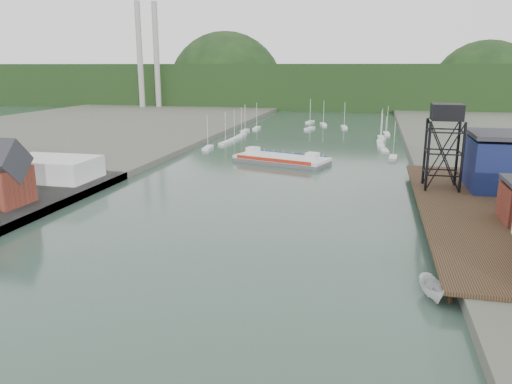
% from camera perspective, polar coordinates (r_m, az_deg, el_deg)
% --- Properties ---
extents(ground, '(600.00, 600.00, 0.00)m').
position_cam_1_polar(ground, '(52.76, -13.42, -14.47)').
color(ground, '#2A4138').
rests_on(ground, ground).
extents(east_pier, '(14.00, 70.00, 2.45)m').
position_cam_1_polar(east_pier, '(90.34, 22.44, -1.68)').
color(east_pier, black).
rests_on(east_pier, ground).
extents(white_shed, '(18.00, 12.00, 4.50)m').
position_cam_1_polar(white_shed, '(114.30, -22.25, 2.51)').
color(white_shed, silver).
rests_on(white_shed, west_quay).
extents(lift_tower, '(6.50, 6.50, 16.00)m').
position_cam_1_polar(lift_tower, '(100.31, 20.94, 7.97)').
color(lift_tower, black).
rests_on(lift_tower, east_pier).
extents(marina_sailboats, '(57.71, 92.65, 0.90)m').
position_cam_1_polar(marina_sailboats, '(182.45, 6.32, 6.40)').
color(marina_sailboats, silver).
rests_on(marina_sailboats, ground).
extents(smokestacks, '(11.20, 8.20, 60.00)m').
position_cam_1_polar(smokestacks, '(301.94, -12.22, 14.89)').
color(smokestacks, '#9E9E99').
rests_on(smokestacks, ground).
extents(distant_hills, '(500.00, 120.00, 80.00)m').
position_cam_1_polar(distant_hills, '(343.64, 9.12, 11.64)').
color(distant_hills, black).
rests_on(distant_hills, ground).
extents(chain_ferry, '(26.31, 16.68, 3.53)m').
position_cam_1_polar(chain_ferry, '(132.10, 2.94, 3.77)').
color(chain_ferry, '#525355').
rests_on(chain_ferry, ground).
extents(motorboat, '(3.33, 6.02, 2.20)m').
position_cam_1_polar(motorboat, '(59.20, 19.51, -10.45)').
color(motorboat, silver).
rests_on(motorboat, ground).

